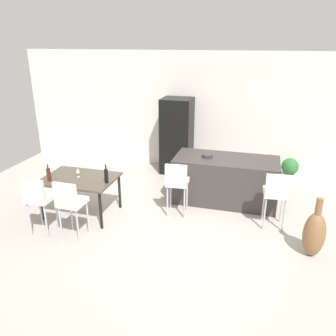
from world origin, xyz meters
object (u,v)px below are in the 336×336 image
(bar_chair_middle, at_px, (276,192))
(dining_table, at_px, (80,181))
(potted_plant, at_px, (290,169))
(dining_chair_far, at_px, (70,201))
(bar_chair_left, at_px, (177,181))
(dining_chair_near, at_px, (38,197))
(wine_bottle_left, at_px, (106,176))
(kitchen_island, at_px, (225,180))
(wine_bottle_far, at_px, (49,174))
(floor_vase, at_px, (314,234))
(wine_glass_middle, at_px, (78,171))
(fruit_bowl, at_px, (207,156))
(refrigerator, at_px, (177,136))

(bar_chair_middle, xyz_separation_m, dining_table, (-3.51, -0.44, -0.02))
(bar_chair_middle, distance_m, potted_plant, 2.27)
(dining_chair_far, bearing_deg, bar_chair_left, 41.05)
(dining_chair_near, relative_size, potted_plant, 1.78)
(dining_chair_far, distance_m, wine_bottle_left, 0.83)
(kitchen_island, relative_size, dining_chair_far, 1.96)
(kitchen_island, xyz_separation_m, dining_table, (-2.56, -1.29, 0.21))
(dining_table, bearing_deg, wine_bottle_far, -148.22)
(floor_vase, xyz_separation_m, potted_plant, (-0.19, 2.90, -0.03))
(wine_glass_middle, relative_size, floor_vase, 0.18)
(dining_table, relative_size, fruit_bowl, 6.31)
(floor_vase, bearing_deg, wine_glass_middle, 175.97)
(bar_chair_left, xyz_separation_m, wine_bottle_far, (-2.20, -0.71, 0.16))
(dining_table, relative_size, potted_plant, 2.25)
(refrigerator, bearing_deg, wine_glass_middle, -115.14)
(kitchen_island, xyz_separation_m, dining_chair_near, (-2.85, -2.13, 0.24))
(kitchen_island, relative_size, floor_vase, 2.11)
(floor_vase, bearing_deg, wine_bottle_left, 177.00)
(refrigerator, xyz_separation_m, potted_plant, (2.70, -0.01, -0.57))
(dining_chair_near, distance_m, refrigerator, 3.80)
(dining_chair_near, distance_m, wine_glass_middle, 0.92)
(bar_chair_left, distance_m, dining_table, 1.81)
(wine_bottle_far, xyz_separation_m, wine_glass_middle, (0.41, 0.31, 0.00))
(fruit_bowl, relative_size, potted_plant, 0.36)
(bar_chair_left, bearing_deg, refrigerator, 104.26)
(bar_chair_middle, relative_size, wine_bottle_left, 3.03)
(wine_bottle_left, bearing_deg, bar_chair_left, 23.75)
(fruit_bowl, bearing_deg, dining_table, -149.92)
(bar_chair_left, bearing_deg, wine_bottle_far, -162.06)
(kitchen_island, distance_m, wine_glass_middle, 2.91)
(dining_table, distance_m, wine_bottle_far, 0.56)
(wine_glass_middle, xyz_separation_m, floor_vase, (4.12, -0.29, -0.48))
(dining_chair_far, bearing_deg, wine_bottle_left, 68.83)
(wine_glass_middle, relative_size, fruit_bowl, 0.83)
(kitchen_island, distance_m, dining_chair_near, 3.57)
(wine_bottle_left, height_order, fruit_bowl, wine_bottle_left)
(wine_bottle_far, height_order, potted_plant, wine_bottle_far)
(kitchen_island, bearing_deg, dining_chair_far, -136.71)
(dining_chair_far, distance_m, potted_plant, 5.01)
(fruit_bowl, bearing_deg, kitchen_island, 5.03)
(dining_chair_near, xyz_separation_m, refrigerator, (1.49, 3.49, 0.22))
(floor_vase, bearing_deg, fruit_bowl, 141.43)
(potted_plant, bearing_deg, fruit_bowl, -141.17)
(bar_chair_left, relative_size, wine_bottle_left, 3.03)
(dining_chair_far, xyz_separation_m, wine_glass_middle, (-0.33, 0.86, 0.17))
(bar_chair_middle, distance_m, refrigerator, 3.21)
(dining_chair_near, relative_size, wine_bottle_left, 3.03)
(dining_chair_near, relative_size, refrigerator, 0.57)
(kitchen_island, xyz_separation_m, wine_glass_middle, (-2.59, -1.26, 0.40))
(refrigerator, distance_m, floor_vase, 4.14)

